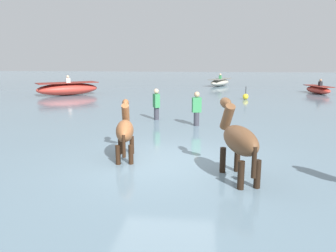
% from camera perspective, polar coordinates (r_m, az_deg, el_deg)
% --- Properties ---
extents(ground_plane, '(120.00, 120.00, 0.00)m').
position_cam_1_polar(ground_plane, '(7.95, -0.53, -8.91)').
color(ground_plane, '#666051').
extents(water_surface, '(90.00, 90.00, 0.38)m').
position_cam_1_polar(water_surface, '(17.61, 3.57, 3.11)').
color(water_surface, slate).
rests_on(water_surface, ground).
extents(horse_lead_bay, '(0.87, 1.80, 1.96)m').
position_cam_1_polar(horse_lead_bay, '(6.73, 12.16, -2.66)').
color(horse_lead_bay, brown).
rests_on(horse_lead_bay, ground).
extents(horse_trailing_chestnut, '(0.66, 1.63, 1.76)m').
position_cam_1_polar(horse_trailing_chestnut, '(8.05, -7.50, -1.01)').
color(horse_trailing_chestnut, brown).
rests_on(horse_trailing_chestnut, ground).
extents(boat_near_starboard, '(4.10, 3.67, 1.33)m').
position_cam_1_polar(boat_near_starboard, '(23.22, -17.04, 6.21)').
color(boat_near_starboard, '#BC382D').
rests_on(boat_near_starboard, water_surface).
extents(boat_mid_outer, '(2.36, 3.59, 1.11)m').
position_cam_1_polar(boat_mid_outer, '(30.22, 9.01, 7.51)').
color(boat_mid_outer, '#B2AD9E').
rests_on(boat_mid_outer, water_surface).
extents(boat_far_inshore, '(1.52, 2.73, 1.03)m').
position_cam_1_polar(boat_far_inshore, '(25.43, 24.65, 5.77)').
color(boat_far_inshore, '#BC382D').
rests_on(boat_far_inshore, water_surface).
extents(person_onlooker_left, '(0.32, 0.38, 1.63)m').
position_cam_1_polar(person_onlooker_left, '(13.14, -2.03, 3.20)').
color(person_onlooker_left, '#383842').
rests_on(person_onlooker_left, ground).
extents(person_spectator_far, '(0.36, 0.27, 1.63)m').
position_cam_1_polar(person_spectator_far, '(11.98, 4.98, 2.35)').
color(person_spectator_far, '#383842').
rests_on(person_spectator_far, ground).
extents(channel_buoy, '(0.34, 0.34, 0.79)m').
position_cam_1_polar(channel_buoy, '(20.34, 13.34, 5.02)').
color(channel_buoy, yellow).
rests_on(channel_buoy, water_surface).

